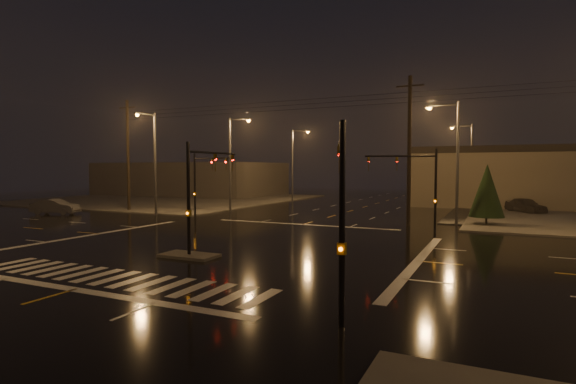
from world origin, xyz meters
The scene contains 21 objects.
ground centered at (0.00, 0.00, 0.00)m, with size 140.00×140.00×0.00m, color black.
sidewalk_nw centered at (-30.00, 30.00, 0.06)m, with size 36.00×36.00×0.12m, color #46433E.
median_island centered at (0.00, -4.00, 0.07)m, with size 3.00×1.60×0.15m, color #46433E.
crosswalk centered at (0.00, -9.00, 0.01)m, with size 15.00×2.60×0.01m, color beige.
stop_bar_near centered at (0.00, -11.00, 0.01)m, with size 16.00×0.50×0.01m, color beige.
stop_bar_far centered at (0.00, 11.00, 0.01)m, with size 16.00×0.50×0.01m, color beige.
commercial_block centered at (-35.00, 42.00, 2.80)m, with size 30.00×18.00×5.60m, color #433E3B.
signal_mast_median centered at (0.00, -3.07, 3.75)m, with size 0.25×4.59×6.00m.
signal_mast_ne centered at (9.50, 10.14, 3.79)m, with size 4.84×1.86×6.00m.
signal_mast_nw centered at (-9.50, 10.14, 3.79)m, with size 4.84×1.86×6.00m.
signal_mast_se centered at (10.23, -9.75, 3.71)m, with size 1.55×3.87×6.00m.
streetlight_1 centered at (-11.18, 18.00, 5.80)m, with size 2.77×0.32×10.00m.
streetlight_2 centered at (-11.18, 34.00, 5.80)m, with size 2.77×0.32×10.00m.
streetlight_3 centered at (11.18, 16.00, 5.80)m, with size 2.77×0.32×10.00m.
streetlight_4 centered at (11.18, 36.00, 5.80)m, with size 2.77×0.32×10.00m.
streetlight_5 centered at (-16.00, 11.18, 5.80)m, with size 0.32×2.77×10.00m.
utility_pole_0 centered at (-22.00, 14.00, 6.13)m, with size 2.20×0.32×12.00m.
utility_pole_1 centered at (8.00, 14.00, 6.13)m, with size 2.20×0.32×12.00m.
conifer_0 centered at (13.71, 16.83, 2.85)m, with size 2.75×2.75×4.99m.
car_parked centered at (17.13, 29.70, 0.80)m, with size 1.88×4.69×1.60m, color black.
car_crossing centered at (-25.98, 8.04, 0.77)m, with size 1.63×4.67×1.54m, color #4F5056.
Camera 1 is at (14.57, -22.81, 4.62)m, focal length 28.00 mm.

